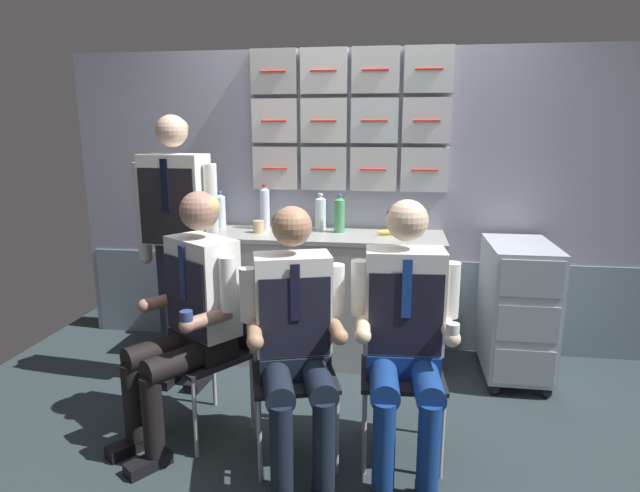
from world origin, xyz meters
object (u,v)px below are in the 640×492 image
object	(u,v)px
crew_member_standing	(177,230)
crew_member_center	(295,330)
service_trolley	(516,307)
paper_cup_tan	(300,226)
folding_chair_right	(401,350)
snack_banana	(389,232)
crew_member_left	(191,306)
water_bottle_tall	(339,214)
crew_member_right	(405,324)
folding_chair_left	(218,335)
folding_chair_center	(292,351)

from	to	relation	value
crew_member_standing	crew_member_center	bearing A→B (deg)	-39.90
service_trolley	crew_member_standing	bearing A→B (deg)	-169.16
paper_cup_tan	service_trolley	bearing A→B (deg)	-5.85
service_trolley	folding_chair_right	bearing A→B (deg)	-130.26
service_trolley	crew_member_standing	size ratio (longest dim) A/B	0.53
snack_banana	paper_cup_tan	bearing A→B (deg)	-179.18
crew_member_left	water_bottle_tall	distance (m)	1.35
crew_member_right	crew_member_standing	world-z (taller)	crew_member_standing
crew_member_center	crew_member_right	xyz separation A→B (m)	(0.51, 0.09, 0.02)
folding_chair_left	paper_cup_tan	world-z (taller)	paper_cup_tan
folding_chair_center	crew_member_standing	xyz separation A→B (m)	(-0.82, 0.57, 0.49)
service_trolley	water_bottle_tall	distance (m)	1.32
folding_chair_right	snack_banana	size ratio (longest dim) A/B	4.89
folding_chair_left	crew_member_center	distance (m)	0.60
folding_chair_left	folding_chair_center	world-z (taller)	same
crew_member_left	water_bottle_tall	size ratio (longest dim) A/B	4.89
folding_chair_right	snack_banana	xyz separation A→B (m)	(-0.10, 1.03, 0.40)
crew_member_standing	water_bottle_tall	world-z (taller)	crew_member_standing
service_trolley	paper_cup_tan	bearing A→B (deg)	174.15
folding_chair_right	water_bottle_tall	world-z (taller)	water_bottle_tall
crew_member_center	snack_banana	xyz separation A→B (m)	(0.40, 1.29, 0.23)
crew_member_left	folding_chair_right	xyz separation A→B (m)	(1.07, 0.08, -0.21)
folding_chair_left	snack_banana	size ratio (longest dim) A/B	4.89
crew_member_left	crew_member_center	distance (m)	0.60
service_trolley	crew_member_left	distance (m)	2.07
service_trolley	snack_banana	size ratio (longest dim) A/B	5.23
water_bottle_tall	snack_banana	world-z (taller)	water_bottle_tall
folding_chair_left	crew_member_center	world-z (taller)	crew_member_center
service_trolley	folding_chair_right	size ratio (longest dim) A/B	1.07
folding_chair_center	paper_cup_tan	bearing A→B (deg)	98.41
service_trolley	crew_member_standing	distance (m)	2.21
folding_chair_left	folding_chair_center	size ratio (longest dim) A/B	1.00
service_trolley	crew_member_center	distance (m)	1.69
service_trolley	folding_chair_left	world-z (taller)	service_trolley
service_trolley	folding_chair_left	size ratio (longest dim) A/B	1.07
crew_member_center	folding_chair_right	distance (m)	0.58
folding_chair_center	paper_cup_tan	xyz separation A→B (m)	(-0.17, 1.12, 0.43)
crew_member_right	crew_member_center	bearing A→B (deg)	-169.42
crew_member_standing	service_trolley	bearing A→B (deg)	10.84
folding_chair_left	crew_member_center	xyz separation A→B (m)	(0.49, -0.30, 0.18)
folding_chair_center	crew_member_standing	size ratio (longest dim) A/B	0.50
crew_member_standing	snack_banana	world-z (taller)	crew_member_standing
service_trolley	crew_member_center	bearing A→B (deg)	-137.66
service_trolley	crew_member_right	bearing A→B (deg)	-125.28
folding_chair_left	water_bottle_tall	xyz separation A→B (m)	(0.54, 1.03, 0.51)
crew_member_left	folding_chair_center	size ratio (longest dim) A/B	1.55
folding_chair_center	snack_banana	xyz separation A→B (m)	(0.45, 1.13, 0.40)
folding_chair_center	crew_member_right	bearing A→B (deg)	-5.97
crew_member_center	paper_cup_tan	distance (m)	1.32
crew_member_standing	folding_chair_right	bearing A→B (deg)	-19.13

